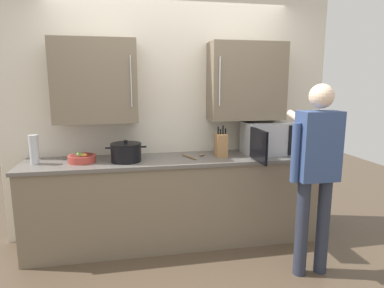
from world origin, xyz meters
TOP-DOWN VIEW (x-y plane):
  - ground_plane at (0.00, 0.00)m, footprint 9.22×9.22m
  - back_wall_tiled at (0.00, 0.98)m, footprint 3.53×0.44m
  - counter_unit at (0.00, 0.70)m, footprint 3.03×0.61m
  - microwave_oven at (1.00, 0.73)m, footprint 0.59×0.77m
  - wooden_spoon at (0.19, 0.72)m, footprint 0.24×0.24m
  - fruit_bowl at (-0.92, 0.69)m, footprint 0.26×0.26m
  - stock_pot at (-0.51, 0.65)m, footprint 0.39×0.30m
  - knife_block at (0.47, 0.69)m, footprint 0.11×0.15m
  - thermos_flask at (-1.35, 0.70)m, footprint 0.09×0.09m
  - person_figure at (1.06, -0.11)m, footprint 0.44×0.64m

SIDE VIEW (x-z plane):
  - ground_plane at x=0.00m, z-range 0.00..0.00m
  - counter_unit at x=0.00m, z-range 0.00..0.91m
  - wooden_spoon at x=0.19m, z-range 0.91..0.93m
  - fruit_bowl at x=-0.92m, z-range 0.90..1.00m
  - person_figure at x=1.06m, z-range 0.16..1.82m
  - stock_pot at x=-0.51m, z-range 0.89..1.10m
  - knife_block at x=0.47m, z-range 0.87..1.19m
  - thermos_flask at x=-1.35m, z-range 0.91..1.19m
  - microwave_oven at x=1.00m, z-range 0.91..1.25m
  - back_wall_tiled at x=0.00m, z-range 0.08..2.90m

